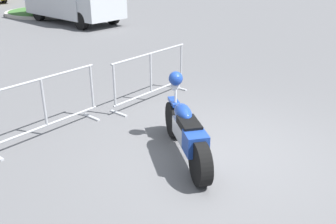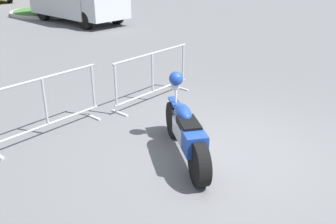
{
  "view_description": "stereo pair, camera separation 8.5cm",
  "coord_description": "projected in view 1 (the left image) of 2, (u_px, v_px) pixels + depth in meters",
  "views": [
    {
      "loc": [
        -4.31,
        -3.17,
        3.02
      ],
      "look_at": [
        -0.52,
        0.8,
        0.65
      ],
      "focal_mm": 40.0,
      "sensor_mm": 36.0,
      "label": 1
    },
    {
      "loc": [
        -4.25,
        -3.23,
        3.02
      ],
      "look_at": [
        -0.52,
        0.8,
        0.65
      ],
      "focal_mm": 40.0,
      "sensor_mm": 36.0,
      "label": 2
    }
  ],
  "objects": [
    {
      "name": "crowd_barrier_far",
      "position": [
        151.0,
        76.0,
        7.99
      ],
      "size": [
        2.18,
        0.66,
        1.07
      ],
      "rotation": [
        0.0,
        0.0,
        0.11
      ],
      "color": "#9EA0A5",
      "rests_on": "ground"
    },
    {
      "name": "crowd_barrier_near",
      "position": [
        44.0,
        106.0,
        6.44
      ],
      "size": [
        2.18,
        0.66,
        1.07
      ],
      "rotation": [
        0.0,
        0.0,
        0.11
      ],
      "color": "#9EA0A5",
      "rests_on": "ground"
    },
    {
      "name": "planter_island",
      "position": [
        44.0,
        8.0,
        19.08
      ],
      "size": [
        4.14,
        4.14,
        1.14
      ],
      "color": "#ADA89E",
      "rests_on": "ground"
    },
    {
      "name": "ground_plane",
      "position": [
        225.0,
        154.0,
        6.03
      ],
      "size": [
        120.0,
        120.0,
        0.0
      ],
      "primitive_type": "plane",
      "color": "#5B5B5E"
    },
    {
      "name": "motorcycle",
      "position": [
        186.0,
        131.0,
        5.78
      ],
      "size": [
        1.24,
        1.93,
        1.21
      ],
      "rotation": [
        0.0,
        0.0,
        1.04
      ],
      "color": "black",
      "rests_on": "ground"
    }
  ]
}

